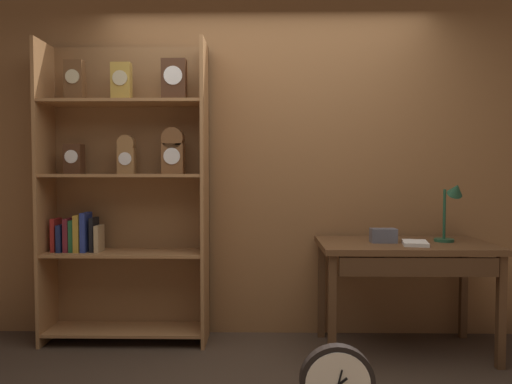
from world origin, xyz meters
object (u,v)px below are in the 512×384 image
object	(u,v)px
workbench	(405,256)
desk_lamp	(452,205)
toolbox_small	(383,236)
open_repair_manual	(415,243)
bookshelf	(125,189)

from	to	relation	value
workbench	desk_lamp	bearing A→B (deg)	5.35
desk_lamp	toolbox_small	distance (m)	0.52
open_repair_manual	workbench	bearing A→B (deg)	123.00
desk_lamp	toolbox_small	bearing A→B (deg)	-177.77
toolbox_small	workbench	bearing A→B (deg)	-4.73
workbench	open_repair_manual	xyz separation A→B (m)	(0.04, -0.10, 0.11)
bookshelf	workbench	world-z (taller)	bookshelf
workbench	toolbox_small	world-z (taller)	toolbox_small
toolbox_small	open_repair_manual	distance (m)	0.22
bookshelf	desk_lamp	xyz separation A→B (m)	(2.35, -0.20, -0.10)
bookshelf	desk_lamp	size ratio (longest dim) A/B	5.08
workbench	toolbox_small	size ratio (longest dim) A/B	6.67
bookshelf	workbench	distance (m)	2.09
desk_lamp	open_repair_manual	bearing A→B (deg)	-156.40
workbench	open_repair_manual	world-z (taller)	open_repair_manual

